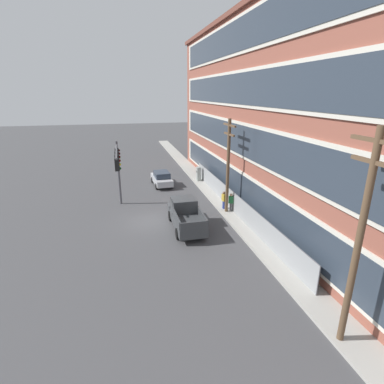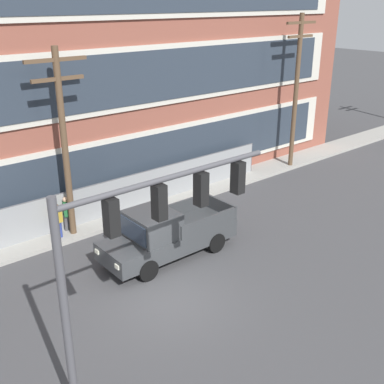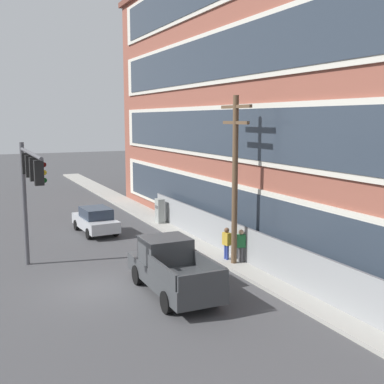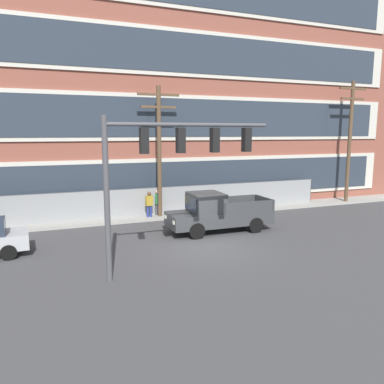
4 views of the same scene
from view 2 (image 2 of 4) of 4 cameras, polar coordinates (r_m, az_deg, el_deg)
ground_plane at (r=16.54m, az=-2.66°, el=-12.67°), size 160.00×160.00×0.00m
sidewalk_building_side at (r=21.52m, az=-13.67°, el=-4.35°), size 80.00×1.80×0.16m
chain_link_fence at (r=21.29m, az=-14.42°, el=-2.18°), size 22.75×0.06×1.83m
traffic_signal_mast at (r=11.52m, az=-5.80°, el=-4.43°), size 6.22×0.43×5.72m
pickup_truck_dark_grey at (r=18.55m, az=-3.12°, el=-5.06°), size 5.53×2.10×2.09m
utility_pole_near_corner at (r=19.60m, az=-14.96°, el=6.29°), size 2.47×0.26×7.79m
utility_pole_midblock at (r=28.23m, az=12.27°, el=12.11°), size 2.34×0.26×8.69m
pedestrian_near_cabinet at (r=20.47m, az=-15.69°, el=-3.19°), size 0.44×0.31×1.69m
pedestrian_by_fence at (r=21.04m, az=-14.62°, el=-2.37°), size 0.36×0.46×1.69m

